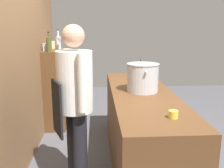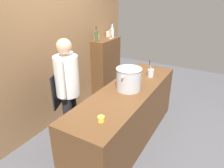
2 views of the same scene
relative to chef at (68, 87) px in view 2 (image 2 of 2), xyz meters
name	(u,v)px [view 2 (image 2 of 2)]	position (x,y,z in m)	size (l,w,h in m)	color
ground_plane	(126,139)	(0.46, -0.73, -0.96)	(8.00, 8.00, 0.00)	#4C4C51
brick_back_panel	(52,39)	(0.46, 0.67, 0.54)	(4.40, 0.10, 3.00)	olive
prep_counter	(126,116)	(0.46, -0.73, -0.51)	(2.44, 0.70, 0.90)	brown
bar_cabinet	(106,67)	(1.80, 0.46, -0.33)	(0.76, 0.32, 1.27)	brown
chef	(68,87)	(0.00, 0.00, 0.00)	(0.50, 0.40, 1.66)	black
stockpot_large	(129,79)	(0.48, -0.74, 0.10)	(0.43, 0.37, 0.33)	#B7BABF
utensil_crock	(151,73)	(1.11, -0.85, 0.00)	(0.10, 0.10, 0.29)	#B7BABF
butter_jar	(101,119)	(-0.41, -0.84, -0.03)	(0.08, 0.08, 0.07)	yellow
wine_bottle_clear	(112,32)	(2.03, 0.43, 0.42)	(0.08, 0.08, 0.32)	silver
wine_bottle_olive	(96,36)	(1.49, 0.49, 0.41)	(0.08, 0.08, 0.29)	#475123
wine_glass_wide	(111,32)	(1.89, 0.39, 0.44)	(0.07, 0.07, 0.19)	silver
spice_tin_cream	(109,34)	(2.05, 0.53, 0.36)	(0.08, 0.08, 0.12)	beige
spice_tin_silver	(97,38)	(1.60, 0.56, 0.36)	(0.08, 0.08, 0.12)	#B2B2B7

